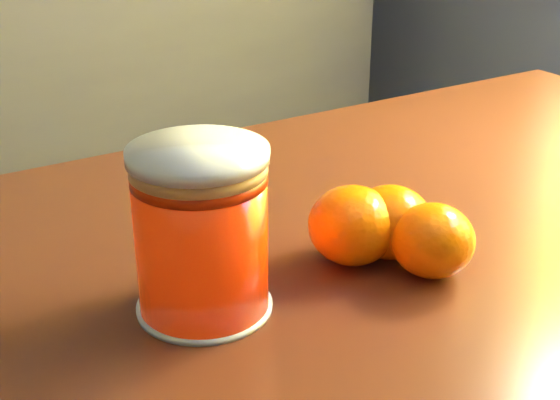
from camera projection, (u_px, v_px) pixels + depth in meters
table at (434, 358)px, 0.62m from camera, size 1.02×0.76×0.72m
juice_glass at (201, 233)px, 0.49m from camera, size 0.09×0.09×0.11m
orange_front at (353, 225)px, 0.56m from camera, size 0.08×0.08×0.06m
orange_back at (391, 222)px, 0.57m from camera, size 0.07×0.07×0.05m
orange_extra at (433, 240)px, 0.55m from camera, size 0.07×0.07×0.05m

